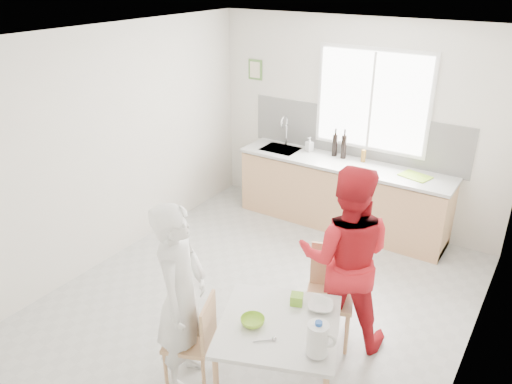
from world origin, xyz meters
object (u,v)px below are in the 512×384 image
(chair_left, at_px, (196,337))
(person_red, at_px, (345,258))
(person_white, at_px, (181,298))
(bowl_white, at_px, (321,306))
(dining_table, at_px, (279,331))
(bowl_green, at_px, (253,321))
(wine_bottle_b, at_px, (335,145))
(milk_jug, at_px, (318,339))
(wine_bottle_a, at_px, (344,147))
(chair_far, at_px, (330,289))

(chair_left, relative_size, person_red, 0.47)
(person_white, bearing_deg, bowl_white, -77.13)
(dining_table, distance_m, person_white, 0.82)
(bowl_green, relative_size, wine_bottle_b, 0.64)
(milk_jug, distance_m, wine_bottle_a, 3.50)
(chair_far, xyz_separation_m, wine_bottle_b, (-1.02, 2.25, 0.56))
(person_white, bearing_deg, chair_far, -54.37)
(wine_bottle_a, distance_m, wine_bottle_b, 0.14)
(bowl_white, height_order, wine_bottle_a, wine_bottle_a)
(dining_table, distance_m, chair_left, 0.71)
(person_red, relative_size, wine_bottle_b, 5.88)
(dining_table, relative_size, bowl_green, 6.23)
(wine_bottle_b, bearing_deg, wine_bottle_a, -9.21)
(dining_table, bearing_deg, person_white, -158.99)
(bowl_green, bearing_deg, chair_far, 78.71)
(dining_table, distance_m, bowl_green, 0.23)
(bowl_green, xyz_separation_m, wine_bottle_b, (-0.82, 3.26, 0.33))
(dining_table, height_order, person_red, person_red)
(bowl_white, bearing_deg, wine_bottle_b, 112.89)
(person_red, distance_m, bowl_green, 1.08)
(milk_jug, bearing_deg, chair_left, 164.45)
(chair_far, bearing_deg, wine_bottle_b, 93.47)
(chair_far, relative_size, wine_bottle_a, 2.89)
(wine_bottle_a, bearing_deg, milk_jug, -68.94)
(dining_table, xyz_separation_m, chair_far, (0.03, 0.89, -0.13))
(dining_table, height_order, chair_far, chair_far)
(chair_left, xyz_separation_m, person_red, (0.79, 1.15, 0.43))
(wine_bottle_b, bearing_deg, bowl_green, -75.84)
(bowl_green, xyz_separation_m, bowl_white, (0.36, 0.46, -0.00))
(chair_left, height_order, wine_bottle_b, wine_bottle_b)
(person_white, height_order, bowl_white, person_white)
(chair_left, height_order, person_white, person_white)
(wine_bottle_a, bearing_deg, person_white, -88.11)
(person_white, distance_m, person_red, 1.49)
(chair_left, distance_m, milk_jug, 1.12)
(milk_jug, bearing_deg, person_white, 165.87)
(dining_table, bearing_deg, person_red, 80.75)
(bowl_green, relative_size, wine_bottle_a, 0.60)
(dining_table, relative_size, bowl_white, 5.71)
(chair_left, relative_size, bowl_green, 4.32)
(dining_table, bearing_deg, wine_bottle_a, 105.31)
(person_white, height_order, person_red, person_red)
(bowl_white, xyz_separation_m, wine_bottle_a, (-1.04, 2.78, 0.35))
(wine_bottle_b, bearing_deg, chair_left, -84.11)
(person_red, bearing_deg, bowl_white, 73.32)
(chair_left, distance_m, bowl_green, 0.57)
(milk_jug, height_order, wine_bottle_a, wine_bottle_a)
(chair_left, relative_size, bowl_white, 3.96)
(person_red, height_order, wine_bottle_b, person_red)
(dining_table, xyz_separation_m, person_white, (-0.74, -0.28, 0.20))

